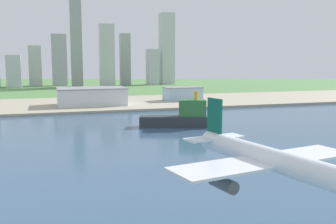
{
  "coord_description": "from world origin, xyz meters",
  "views": [
    {
      "loc": [
        -58.8,
        71.16,
        46.92
      ],
      "look_at": [
        -15.64,
        206.94,
        28.17
      ],
      "focal_mm": 41.69,
      "sensor_mm": 36.0,
      "label": 1
    }
  ],
  "objects": [
    {
      "name": "ground_plane",
      "position": [
        0.0,
        300.0,
        0.0
      ],
      "size": [
        2400.0,
        2400.0,
        0.0
      ],
      "primitive_type": "plane",
      "color": "#55864A"
    },
    {
      "name": "water_bay",
      "position": [
        0.0,
        240.0,
        0.07
      ],
      "size": [
        840.0,
        360.0,
        0.15
      ],
      "primitive_type": "cube",
      "color": "#385675",
      "rests_on": "ground"
    },
    {
      "name": "industrial_pier",
      "position": [
        0.0,
        490.0,
        1.25
      ],
      "size": [
        840.0,
        140.0,
        2.5
      ],
      "primitive_type": "cube",
      "color": "#ACA289",
      "rests_on": "ground"
    },
    {
      "name": "airplane_landing",
      "position": [
        -19.51,
        130.55,
        28.9
      ],
      "size": [
        39.4,
        46.76,
        13.8
      ],
      "color": "white"
    },
    {
      "name": "container_barge",
      "position": [
        33.82,
        329.93,
        7.14
      ],
      "size": [
        53.9,
        27.45,
        25.46
      ],
      "color": "#2D3338",
      "rests_on": "water_bay"
    },
    {
      "name": "warehouse_main",
      "position": [
        -13.4,
        470.26,
        11.27
      ],
      "size": [
        67.72,
        42.53,
        17.5
      ],
      "color": "silver",
      "rests_on": "industrial_pier"
    },
    {
      "name": "warehouse_annex",
      "position": [
        90.02,
        485.23,
        10.13
      ],
      "size": [
        41.74,
        24.01,
        15.21
      ],
      "color": "#99BCD1",
      "rests_on": "industrial_pier"
    },
    {
      "name": "distant_skyline",
      "position": [
        30.42,
        819.46,
        55.08
      ],
      "size": [
        353.03,
        76.74,
        157.14
      ],
      "color": "#B7B9C0",
      "rests_on": "ground"
    }
  ]
}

